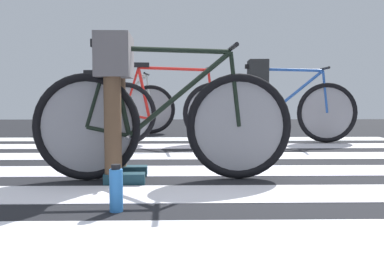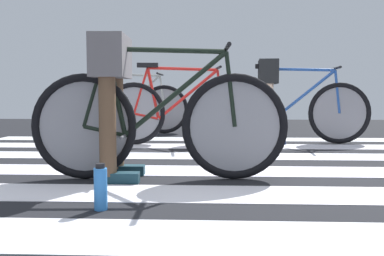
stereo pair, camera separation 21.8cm
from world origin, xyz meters
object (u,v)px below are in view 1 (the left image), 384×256
Objects in this scene: bicycle_3_of_4 at (284,110)px; bicycle_4_of_4 at (116,107)px; bicycle_2_of_4 at (169,111)px; bicycle_1_of_4 at (163,123)px; cyclist_1_of_4 at (116,87)px; cyclist_3_of_4 at (258,89)px; water_bottle at (116,189)px.

bicycle_3_of_4 and bicycle_4_of_4 have the same top height.
bicycle_2_of_4 is 1.00× the size of bicycle_4_of_4.
cyclist_1_of_4 reaches higher than bicycle_1_of_4.
water_bottle is at bearing -108.25° from cyclist_3_of_4.
cyclist_3_of_4 reaches higher than bicycle_4_of_4.
cyclist_3_of_4 is 3.31m from water_bottle.
bicycle_2_of_4 reaches higher than water_bottle.
cyclist_3_of_4 is at bearing -30.76° from bicycle_4_of_4.
cyclist_3_of_4 is (-0.31, 0.02, 0.25)m from bicycle_3_of_4.
bicycle_2_of_4 is at bearing -165.28° from cyclist_3_of_4.
bicycle_2_of_4 is 1.00× the size of bicycle_3_of_4.
cyclist_3_of_4 is at bearing 68.09° from water_bottle.
bicycle_2_of_4 is at bearing 86.65° from water_bottle.
bicycle_2_of_4 is 1.10m from cyclist_3_of_4.
bicycle_1_of_4 is at bearing 76.31° from water_bottle.
bicycle_4_of_4 is 7.44× the size of water_bottle.
bicycle_4_of_4 is at bearing 98.91° from water_bottle.
cyclist_1_of_4 is at bearing -78.90° from bicycle_4_of_4.
bicycle_1_of_4 and bicycle_4_of_4 have the same top height.
bicycle_1_of_4 and bicycle_3_of_4 have the same top height.
water_bottle is at bearing -113.26° from bicycle_3_of_4.
cyclist_3_of_4 reaches higher than bicycle_1_of_4.
bicycle_1_of_4 is 2.04m from bicycle_2_of_4.
bicycle_1_of_4 reaches higher than water_bottle.
bicycle_3_of_4 is at bearing 0.00° from cyclist_3_of_4.
cyclist_3_of_4 is at bearing 4.41° from bicycle_2_of_4.
cyclist_3_of_4 is at bearing 57.38° from cyclist_1_of_4.
bicycle_1_of_4 is at bearing -110.96° from cyclist_3_of_4.
cyclist_1_of_4 reaches higher than bicycle_3_of_4.
water_bottle is at bearing -99.99° from bicycle_2_of_4.
cyclist_3_of_4 is 0.57× the size of bicycle_4_of_4.
bicycle_4_of_4 is (-0.86, 3.46, 0.00)m from bicycle_1_of_4.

